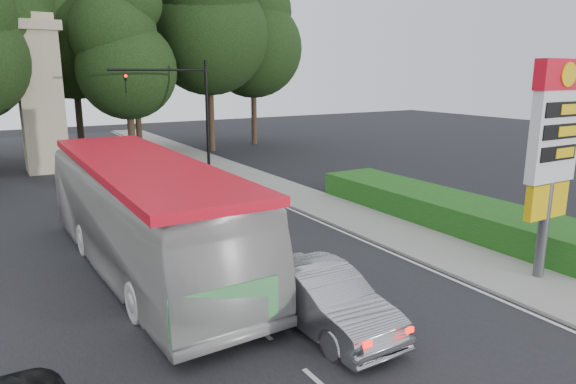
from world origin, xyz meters
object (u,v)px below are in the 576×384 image
gas_station_pylon (554,141)px  sedan_silver (323,298)px  transit_bus (143,216)px  traffic_signal_mast (187,102)px  monument (40,94)px

gas_station_pylon → sedan_silver: (-7.70, 0.94, -3.64)m
transit_bus → sedan_silver: bearing=-68.2°
transit_bus → sedan_silver: size_ratio=2.74×
transit_bus → traffic_signal_mast: bearing=62.3°
transit_bus → sedan_silver: (2.82, -6.32, -1.06)m
gas_station_pylon → traffic_signal_mast: bearing=99.1°
traffic_signal_mast → transit_bus: traffic_signal_mast is taller
gas_station_pylon → traffic_signal_mast: 22.29m
traffic_signal_mast → monument: monument is taller
traffic_signal_mast → monument: 9.76m
monument → gas_station_pylon: bearing=-68.2°
sedan_silver → monument: bearing=96.2°
traffic_signal_mast → sedan_silver: size_ratio=1.47×
traffic_signal_mast → sedan_silver: traffic_signal_mast is taller
gas_station_pylon → sedan_silver: gas_station_pylon is taller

